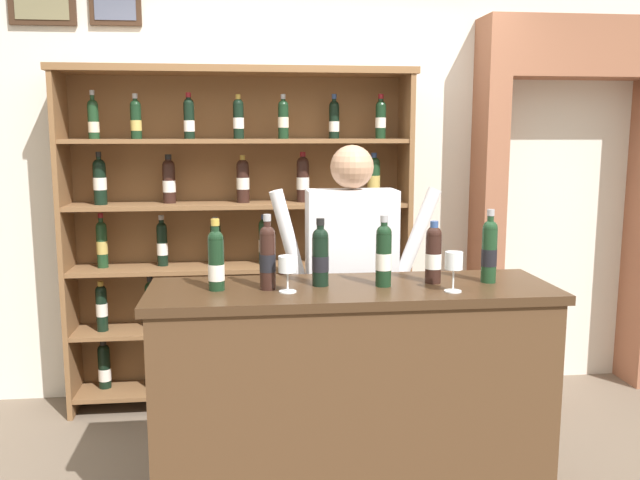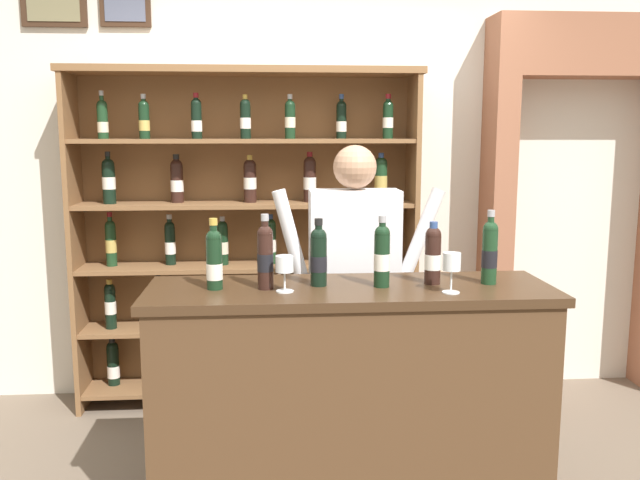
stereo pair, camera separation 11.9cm
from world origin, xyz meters
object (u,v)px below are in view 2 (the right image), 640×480
at_px(wine_glass_right, 285,266).
at_px(tasting_bottle_rosso, 382,254).
at_px(shopkeeper, 354,265).
at_px(tasting_counter, 349,402).
at_px(tasting_bottle_brunello, 265,255).
at_px(wine_glass_spare, 452,264).
at_px(wine_shelf, 247,232).
at_px(tasting_bottle_bianco, 490,251).
at_px(tasting_bottle_vin_santo, 433,254).
at_px(tasting_bottle_riserva, 319,255).
at_px(tasting_bottle_chianti, 214,258).

bearing_deg(wine_glass_right, tasting_bottle_rosso, 8.59).
bearing_deg(shopkeeper, tasting_counter, -98.87).
relative_size(tasting_bottle_brunello, wine_glass_spare, 1.89).
distance_m(shopkeeper, wine_glass_right, 0.76).
distance_m(tasting_bottle_rosso, wine_glass_spare, 0.30).
bearing_deg(shopkeeper, wine_shelf, 127.28).
xyz_separation_m(shopkeeper, tasting_bottle_rosso, (0.04, -0.58, 0.16)).
bearing_deg(wine_glass_right, tasting_bottle_bianco, 5.47).
relative_size(tasting_bottle_rosso, tasting_bottle_vin_santo, 1.12).
height_order(tasting_counter, tasting_bottle_rosso, tasting_bottle_rosso).
height_order(tasting_counter, tasting_bottle_riserva, tasting_bottle_riserva).
xyz_separation_m(wine_shelf, shopkeeper, (0.57, -0.75, -0.07)).
xyz_separation_m(tasting_bottle_chianti, tasting_bottle_brunello, (0.21, -0.01, 0.01)).
relative_size(wine_shelf, wine_glass_spare, 12.56).
bearing_deg(tasting_bottle_chianti, wine_shelf, 85.95).
relative_size(tasting_bottle_riserva, tasting_bottle_bianco, 0.90).
height_order(tasting_counter, wine_glass_spare, wine_glass_spare).
height_order(wine_shelf, tasting_bottle_chianti, wine_shelf).
xyz_separation_m(shopkeeper, tasting_bottle_vin_santo, (0.27, -0.55, 0.15)).
bearing_deg(tasting_bottle_riserva, wine_glass_right, -144.89).
bearing_deg(tasting_bottle_chianti, wine_glass_right, -13.91).
bearing_deg(tasting_counter, tasting_bottle_chianti, 179.78).
height_order(tasting_bottle_chianti, wine_glass_right, tasting_bottle_chianti).
xyz_separation_m(tasting_bottle_chianti, wine_glass_right, (0.29, -0.07, -0.02)).
height_order(tasting_counter, tasting_bottle_vin_santo, tasting_bottle_vin_santo).
xyz_separation_m(tasting_bottle_riserva, tasting_bottle_vin_santo, (0.50, -0.00, -0.00)).
relative_size(wine_shelf, tasting_bottle_chianti, 7.02).
distance_m(tasting_bottle_chianti, wine_glass_spare, 0.98).
relative_size(tasting_counter, wine_glass_right, 11.44).
xyz_separation_m(shopkeeper, wine_glass_spare, (0.31, -0.72, 0.15)).
bearing_deg(tasting_bottle_vin_santo, tasting_bottle_bianco, -3.95).
bearing_deg(tasting_bottle_rosso, tasting_bottle_chianti, 179.21).
bearing_deg(tasting_bottle_chianti, tasting_bottle_bianco, 0.63).
relative_size(tasting_bottle_riserva, wine_glass_right, 1.92).
distance_m(tasting_bottle_vin_santo, wine_glass_spare, 0.18).
bearing_deg(shopkeeper, wine_glass_right, -119.86).
bearing_deg(tasting_bottle_riserva, wine_shelf, 105.02).
bearing_deg(tasting_counter, tasting_bottle_bianco, 1.42).
bearing_deg(tasting_bottle_chianti, tasting_counter, -0.22).
distance_m(tasting_bottle_bianco, wine_glass_spare, 0.26).
bearing_deg(tasting_bottle_bianco, shopkeeper, 132.67).
height_order(tasting_bottle_rosso, tasting_bottle_bianco, tasting_bottle_bianco).
bearing_deg(tasting_bottle_chianti, tasting_bottle_riserva, 4.15).
height_order(tasting_bottle_bianco, wine_glass_right, tasting_bottle_bianco).
bearing_deg(tasting_bottle_brunello, tasting_counter, 1.50).
xyz_separation_m(tasting_bottle_chianti, tasting_bottle_rosso, (0.71, -0.01, 0.01)).
relative_size(tasting_counter, shopkeeper, 1.07).
height_order(tasting_bottle_chianti, tasting_bottle_bianco, tasting_bottle_bianco).
height_order(tasting_bottle_brunello, wine_glass_spare, tasting_bottle_brunello).
xyz_separation_m(tasting_bottle_chianti, tasting_bottle_bianco, (1.18, 0.01, 0.01)).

